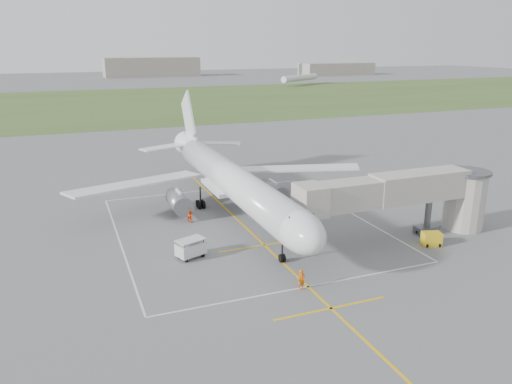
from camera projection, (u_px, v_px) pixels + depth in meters
name	position (u px, v px, depth m)	size (l,w,h in m)	color
ground	(233.00, 216.00, 61.14)	(700.00, 700.00, 0.00)	#5C5C5E
grass_strip	(115.00, 103.00, 177.14)	(700.00, 120.00, 0.02)	#425525
apron_markings	(250.00, 232.00, 55.95)	(28.20, 60.00, 0.01)	#E8B20D
airliner	(231.00, 180.00, 60.56)	(38.93, 46.75, 13.52)	silver
jet_bridge	(413.00, 195.00, 53.25)	(23.40, 5.00, 7.20)	gray
gpu_unit	(432.00, 239.00, 51.98)	(2.18, 1.79, 1.43)	gold
baggage_cart	(191.00, 248.00, 48.93)	(3.15, 2.51, 1.91)	silver
ramp_worker_nose	(302.00, 279.00, 42.59)	(0.66, 0.44, 1.82)	#DF5F07
ramp_worker_wing	(190.00, 214.00, 58.77)	(0.93, 0.72, 1.91)	#FF4408
distant_hangars	(60.00, 71.00, 290.65)	(345.00, 49.00, 12.00)	gray
distant_aircraft	(120.00, 86.00, 208.11)	(211.93, 57.80, 8.85)	silver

